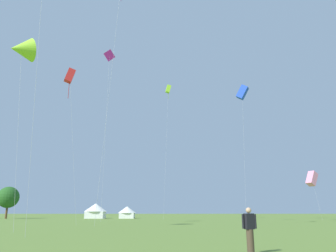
% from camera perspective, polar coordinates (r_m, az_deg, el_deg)
% --- Properties ---
extents(kite_lime_delta, '(3.77, 3.72, 17.84)m').
position_cam_1_polar(kite_lime_delta, '(34.74, -24.26, 12.15)').
color(kite_lime_delta, '#99DB2D').
rests_on(kite_lime_delta, ground).
extents(kite_red_box, '(3.14, 1.35, 19.91)m').
position_cam_1_polar(kite_red_box, '(45.39, -16.81, 8.37)').
color(kite_red_box, red).
rests_on(kite_red_box, ground).
extents(kite_blue_box, '(2.71, 2.96, 25.24)m').
position_cam_1_polar(kite_blue_box, '(64.81, 12.89, 5.75)').
color(kite_blue_box, blue).
rests_on(kite_blue_box, ground).
extents(kite_pink_box, '(2.59, 2.57, 8.66)m').
position_cam_1_polar(kite_pink_box, '(64.90, 23.88, -8.42)').
color(kite_pink_box, pink).
rests_on(kite_pink_box, ground).
extents(kite_lime_box, '(1.57, 2.20, 27.21)m').
position_cam_1_polar(kite_lime_box, '(68.48, 0.04, 6.43)').
color(kite_lime_box, '#99DB2D').
rests_on(kite_lime_box, ground).
extents(kite_magenta_diamond, '(1.95, 2.22, 29.79)m').
position_cam_1_polar(kite_magenta_diamond, '(60.43, -10.24, 11.62)').
color(kite_magenta_diamond, '#E02DA3').
rests_on(kite_magenta_diamond, ground).
extents(person_spectator, '(0.57, 0.33, 1.73)m').
position_cam_1_polar(person_spectator, '(13.74, 14.12, -17.35)').
color(person_spectator, '#473828').
rests_on(person_spectator, ground).
extents(festival_tent_center, '(4.99, 4.99, 3.24)m').
position_cam_1_polar(festival_tent_center, '(76.16, -12.56, -14.17)').
color(festival_tent_center, white).
rests_on(festival_tent_center, ground).
extents(festival_tent_right, '(4.00, 4.00, 2.60)m').
position_cam_1_polar(festival_tent_right, '(75.10, -7.18, -14.67)').
color(festival_tent_right, white).
rests_on(festival_tent_right, ground).
extents(tree_distant_right, '(4.59, 4.59, 6.80)m').
position_cam_1_polar(tree_distant_right, '(80.77, -26.18, -11.15)').
color(tree_distant_right, brown).
rests_on(tree_distant_right, ground).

